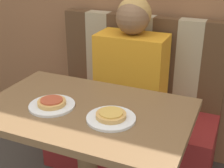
% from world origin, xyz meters
% --- Properties ---
extents(booth_seat, '(1.12, 0.50, 0.45)m').
position_xyz_m(booth_seat, '(0.00, 0.62, 0.23)').
color(booth_seat, maroon).
rests_on(booth_seat, ground_plane).
extents(booth_backrest, '(1.12, 0.10, 0.59)m').
position_xyz_m(booth_backrest, '(0.00, 0.82, 0.75)').
color(booth_backrest, '#4C331E').
rests_on(booth_backrest, booth_seat).
extents(dining_table, '(0.97, 0.62, 0.76)m').
position_xyz_m(dining_table, '(0.00, 0.00, 0.65)').
color(dining_table, brown).
rests_on(dining_table, ground_plane).
extents(person, '(0.43, 0.25, 0.73)m').
position_xyz_m(person, '(0.00, 0.62, 0.80)').
color(person, orange).
rests_on(person, booth_seat).
extents(plate_left, '(0.21, 0.21, 0.01)m').
position_xyz_m(plate_left, '(-0.15, -0.05, 0.77)').
color(plate_left, white).
rests_on(plate_left, dining_table).
extents(plate_right, '(0.21, 0.21, 0.01)m').
position_xyz_m(plate_right, '(0.15, -0.05, 0.77)').
color(plate_right, white).
rests_on(plate_right, dining_table).
extents(pizza_left, '(0.13, 0.13, 0.03)m').
position_xyz_m(pizza_left, '(-0.15, -0.05, 0.79)').
color(pizza_left, tan).
rests_on(pizza_left, plate_left).
extents(pizza_right, '(0.13, 0.13, 0.03)m').
position_xyz_m(pizza_right, '(0.15, -0.05, 0.79)').
color(pizza_right, tan).
rests_on(pizza_right, plate_right).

